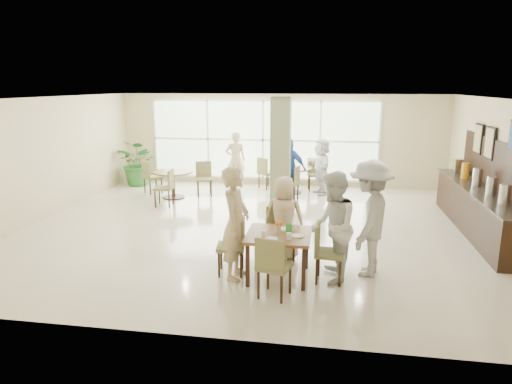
# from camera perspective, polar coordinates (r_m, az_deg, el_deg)

# --- Properties ---
(ground) EXTENTS (10.00, 10.00, 0.00)m
(ground) POSITION_cam_1_polar(r_m,az_deg,el_deg) (10.07, -0.03, -4.50)
(ground) COLOR beige
(ground) RESTS_ON ground
(room_shell) EXTENTS (10.00, 10.00, 10.00)m
(room_shell) POSITION_cam_1_polar(r_m,az_deg,el_deg) (9.68, -0.03, 5.14)
(room_shell) COLOR white
(room_shell) RESTS_ON ground
(window_bank) EXTENTS (7.00, 0.04, 7.00)m
(window_bank) POSITION_cam_1_polar(r_m,az_deg,el_deg) (14.17, 0.88, 6.51)
(window_bank) COLOR silver
(window_bank) RESTS_ON ground
(column) EXTENTS (0.45, 0.45, 2.80)m
(column) POSITION_cam_1_polar(r_m,az_deg,el_deg) (10.85, 3.08, 4.39)
(column) COLOR #6F7F58
(column) RESTS_ON ground
(main_table) EXTENTS (1.03, 1.03, 0.75)m
(main_table) POSITION_cam_1_polar(r_m,az_deg,el_deg) (7.37, 2.86, -5.84)
(main_table) COLOR brown
(main_table) RESTS_ON ground
(round_table_left) EXTENTS (1.10, 1.10, 0.75)m
(round_table_left) POSITION_cam_1_polar(r_m,az_deg,el_deg) (12.79, -10.34, 1.81)
(round_table_left) COLOR brown
(round_table_left) RESTS_ON ground
(round_table_right) EXTENTS (1.21, 1.21, 0.75)m
(round_table_right) POSITION_cam_1_polar(r_m,az_deg,el_deg) (13.23, 4.42, 2.45)
(round_table_right) COLOR brown
(round_table_right) RESTS_ON ground
(chairs_main_table) EXTENTS (2.10, 2.05, 0.95)m
(chairs_main_table) POSITION_cam_1_polar(r_m,az_deg,el_deg) (7.46, 2.86, -7.15)
(chairs_main_table) COLOR olive
(chairs_main_table) RESTS_ON ground
(chairs_table_left) EXTENTS (2.14, 1.88, 0.95)m
(chairs_table_left) POSITION_cam_1_polar(r_m,az_deg,el_deg) (12.79, -10.25, 1.35)
(chairs_table_left) COLOR olive
(chairs_table_left) RESTS_ON ground
(chairs_table_right) EXTENTS (2.01, 1.96, 0.95)m
(chairs_table_right) POSITION_cam_1_polar(r_m,az_deg,el_deg) (13.21, 4.36, 1.91)
(chairs_table_right) COLOR olive
(chairs_table_right) RESTS_ON ground
(tabletop_clutter) EXTENTS (0.66, 0.73, 0.21)m
(tabletop_clutter) POSITION_cam_1_polar(r_m,az_deg,el_deg) (7.29, 3.32, -4.86)
(tabletop_clutter) COLOR white
(tabletop_clutter) RESTS_ON main_table
(buffet_counter) EXTENTS (0.64, 4.70, 1.95)m
(buffet_counter) POSITION_cam_1_polar(r_m,az_deg,el_deg) (10.76, 26.00, -1.65)
(buffet_counter) COLOR black
(buffet_counter) RESTS_ON ground
(framed_art_a) EXTENTS (0.05, 0.55, 0.70)m
(framed_art_a) POSITION_cam_1_polar(r_m,az_deg,el_deg) (11.07, 27.20, 5.47)
(framed_art_a) COLOR black
(framed_art_a) RESTS_ON ground
(framed_art_b) EXTENTS (0.05, 0.55, 0.70)m
(framed_art_b) POSITION_cam_1_polar(r_m,az_deg,el_deg) (11.83, 26.05, 6.01)
(framed_art_b) COLOR black
(framed_art_b) RESTS_ON ground
(potted_plant) EXTENTS (1.64, 1.64, 1.42)m
(potted_plant) POSITION_cam_1_polar(r_m,az_deg,el_deg) (14.60, -14.44, 3.56)
(potted_plant) COLOR #296829
(potted_plant) RESTS_ON ground
(teen_left) EXTENTS (0.49, 0.70, 1.83)m
(teen_left) POSITION_cam_1_polar(r_m,az_deg,el_deg) (7.31, -2.57, -3.96)
(teen_left) COLOR tan
(teen_left) RESTS_ON ground
(teen_far) EXTENTS (0.74, 0.41, 1.51)m
(teen_far) POSITION_cam_1_polar(r_m,az_deg,el_deg) (8.17, 3.49, -3.24)
(teen_far) COLOR tan
(teen_far) RESTS_ON ground
(teen_right) EXTENTS (0.71, 0.89, 1.78)m
(teen_right) POSITION_cam_1_polar(r_m,az_deg,el_deg) (7.30, 9.57, -4.36)
(teen_right) COLOR white
(teen_right) RESTS_ON ground
(teen_standing) EXTENTS (1.01, 1.38, 1.92)m
(teen_standing) POSITION_cam_1_polar(r_m,az_deg,el_deg) (7.64, 13.98, -3.21)
(teen_standing) COLOR #B5B5B8
(teen_standing) RESTS_ON ground
(adult_a) EXTENTS (1.11, 0.80, 1.70)m
(adult_a) POSITION_cam_1_polar(r_m,az_deg,el_deg) (12.35, 4.03, 2.88)
(adult_a) COLOR #3A5CB0
(adult_a) RESTS_ON ground
(adult_b) EXTENTS (1.08, 1.61, 1.60)m
(adult_b) POSITION_cam_1_polar(r_m,az_deg,el_deg) (13.12, 8.16, 3.18)
(adult_b) COLOR white
(adult_b) RESTS_ON ground
(adult_standing) EXTENTS (0.71, 0.57, 1.70)m
(adult_standing) POSITION_cam_1_polar(r_m,az_deg,el_deg) (13.84, -2.56, 4.04)
(adult_standing) COLOR tan
(adult_standing) RESTS_ON ground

